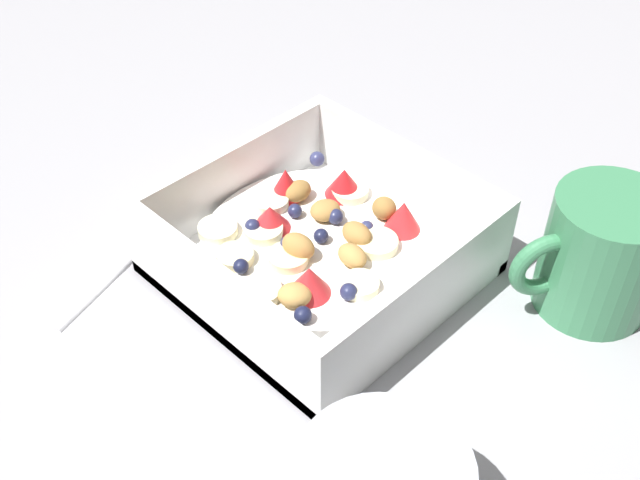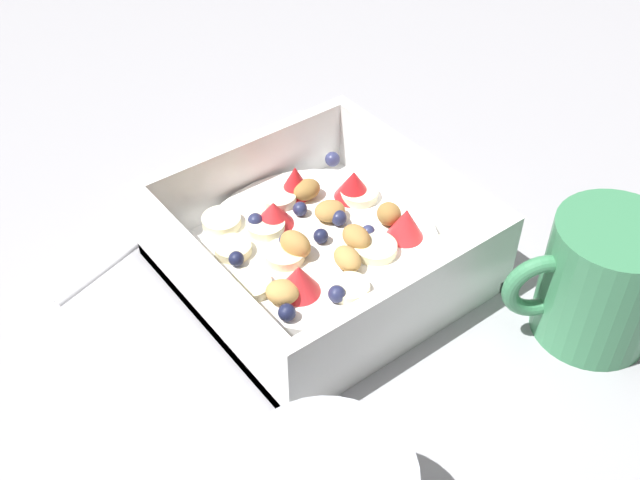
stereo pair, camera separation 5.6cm
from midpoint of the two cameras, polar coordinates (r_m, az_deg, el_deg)
ground_plane at (r=0.58m, az=-4.95°, el=-2.33°), size 2.40×2.40×0.00m
fruit_bowl at (r=0.56m, az=-2.84°, el=-0.65°), size 0.20×0.20×0.07m
spoon at (r=0.63m, az=-14.01°, el=1.04°), size 0.07×0.17×0.01m
coffee_mug at (r=0.55m, az=17.20°, el=-1.17°), size 0.08×0.10×0.09m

